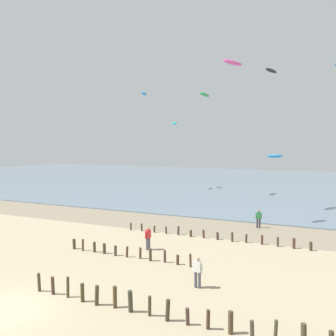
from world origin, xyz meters
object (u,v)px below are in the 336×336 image
Objects in this scene: person_nearest_camera at (148,237)px; kite_aloft_0 at (271,71)px; kite_aloft_2 at (233,63)px; kite_aloft_3 at (205,95)px; kite_aloft_1 at (275,156)px; kite_aloft_5 at (144,94)px; person_by_waterline at (198,271)px; kite_aloft_8 at (175,123)px; person_left_flank at (259,218)px.

kite_aloft_0 reaches higher than person_nearest_camera.
kite_aloft_3 is at bearing -120.26° from kite_aloft_2.
person_nearest_camera is 0.82× the size of kite_aloft_1.
kite_aloft_0 reaches higher than kite_aloft_5.
person_by_waterline is 27.62m from kite_aloft_2.
kite_aloft_0 reaches higher than kite_aloft_1.
kite_aloft_0 is at bearing 89.83° from person_by_waterline.
kite_aloft_5 is (-20.62, 34.15, 15.29)m from person_by_waterline.
kite_aloft_3 is (-9.45, -0.53, -2.82)m from kite_aloft_0.
kite_aloft_3 reaches higher than kite_aloft_8.
kite_aloft_0 is at bearing -82.84° from kite_aloft_3.
kite_aloft_0 is 1.16× the size of kite_aloft_8.
person_nearest_camera is at bearing 8.12° from kite_aloft_0.
person_by_waterline is (5.40, -4.86, 0.00)m from person_nearest_camera.
person_left_flank is at bearing 56.13° from person_nearest_camera.
person_nearest_camera is 1.00× the size of person_by_waterline.
person_by_waterline is at bearing 34.79° from kite_aloft_2.
person_left_flank is at bearing 22.84° from kite_aloft_0.
kite_aloft_8 reaches higher than person_nearest_camera.
person_left_flank is 0.68× the size of kite_aloft_5.
person_by_waterline is 0.66× the size of kite_aloft_8.
kite_aloft_3 is at bearing -102.20° from kite_aloft_1.
kite_aloft_0 is at bearing -134.98° from kite_aloft_8.
person_left_flank is 0.54× the size of kite_aloft_2.
person_left_flank is 6.39m from kite_aloft_1.
person_by_waterline is 42.72m from kite_aloft_5.
kite_aloft_5 is (-21.79, 19.51, 15.29)m from person_left_flank.
kite_aloft_8 is (-16.44, 37.56, 10.42)m from person_by_waterline.
kite_aloft_3 is 9.84m from kite_aloft_8.
kite_aloft_1 is 27.91m from kite_aloft_8.
kite_aloft_5 is (-17.54, 11.99, -0.89)m from kite_aloft_2.
kite_aloft_8 is at bearing -87.89° from kite_aloft_0.
kite_aloft_1 is at bearing -137.46° from kite_aloft_3.
kite_aloft_8 is (-17.61, 22.92, 10.42)m from person_left_flank.
kite_aloft_1 is (2.14, -15.04, -11.37)m from kite_aloft_0.
kite_aloft_5 is 7.27m from kite_aloft_8.
kite_aloft_8 is (4.18, 3.41, -4.88)m from kite_aloft_5.
person_nearest_camera is 0.57× the size of kite_aloft_0.
person_left_flank is 18.35m from kite_aloft_2.
person_left_flank is 33.00m from kite_aloft_5.
kite_aloft_1 is at bearing -164.93° from kite_aloft_8.
kite_aloft_1 reaches higher than person_by_waterline.
kite_aloft_3 is at bearing -156.39° from kite_aloft_8.
person_left_flank is at bearing 56.32° from kite_aloft_2.
kite_aloft_2 reaches higher than kite_aloft_8.
kite_aloft_5 is at bearing 121.12° from person_by_waterline.
kite_aloft_2 is (-5.31, 4.79, 10.52)m from kite_aloft_1.
kite_aloft_8 is at bearing -112.15° from kite_aloft_2.
kite_aloft_8 is (-7.09, 5.68, -3.80)m from kite_aloft_3.
kite_aloft_0 is 18.97m from kite_aloft_1.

